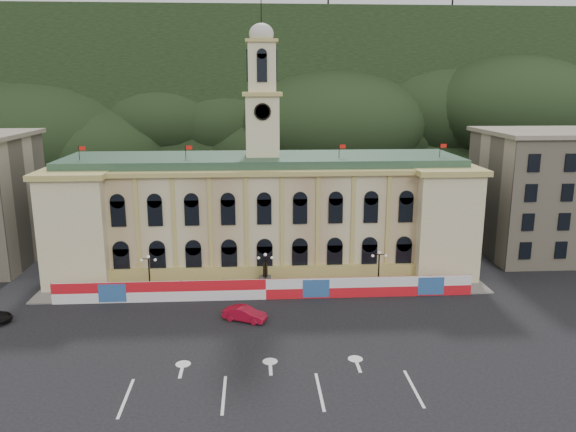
{
  "coord_description": "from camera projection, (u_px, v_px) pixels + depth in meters",
  "views": [
    {
      "loc": [
        -1.3,
        -48.06,
        25.09
      ],
      "look_at": [
        2.83,
        18.0,
        9.49
      ],
      "focal_mm": 35.0,
      "sensor_mm": 36.0,
      "label": 1
    }
  ],
  "objects": [
    {
      "name": "lamp_left",
      "position": [
        149.0,
        272.0,
        67.48
      ],
      "size": [
        1.96,
        0.44,
        5.15
      ],
      "color": "black",
      "rests_on": "ground"
    },
    {
      "name": "pavement",
      "position": [
        265.0,
        290.0,
        69.74
      ],
      "size": [
        56.0,
        5.5,
        0.16
      ],
      "primitive_type": "cube",
      "color": "slate",
      "rests_on": "ground"
    },
    {
      "name": "hoarding_fence",
      "position": [
        266.0,
        289.0,
        66.87
      ],
      "size": [
        50.0,
        0.44,
        2.5
      ],
      "color": "red",
      "rests_on": "ground"
    },
    {
      "name": "lane_markings",
      "position": [
        272.0,
        387.0,
        47.66
      ],
      "size": [
        26.0,
        10.0,
        0.02
      ],
      "primitive_type": null,
      "color": "white",
      "rests_on": "ground"
    },
    {
      "name": "city_hall",
      "position": [
        263.0,
        212.0,
        77.56
      ],
      "size": [
        56.2,
        17.6,
        37.1
      ],
      "color": "beige",
      "rests_on": "ground"
    },
    {
      "name": "ground",
      "position": [
        270.0,
        359.0,
        52.52
      ],
      "size": [
        260.0,
        260.0,
        0.0
      ],
      "primitive_type": "plane",
      "color": "black",
      "rests_on": "ground"
    },
    {
      "name": "red_sedan",
      "position": [
        245.0,
        314.0,
        60.82
      ],
      "size": [
        5.17,
        5.98,
        1.57
      ],
      "primitive_type": "imported",
      "rotation": [
        0.0,
        0.0,
        1.16
      ],
      "color": "maroon",
      "rests_on": "ground"
    },
    {
      "name": "lamp_right",
      "position": [
        379.0,
        267.0,
        69.18
      ],
      "size": [
        1.96,
        0.44,
        5.15
      ],
      "color": "black",
      "rests_on": "ground"
    },
    {
      "name": "side_building_right",
      "position": [
        553.0,
        193.0,
        83.03
      ],
      "size": [
        21.0,
        17.0,
        18.6
      ],
      "color": "tan",
      "rests_on": "ground"
    },
    {
      "name": "hill_ridge",
      "position": [
        257.0,
        103.0,
        166.56
      ],
      "size": [
        230.0,
        80.0,
        64.0
      ],
      "color": "black",
      "rests_on": "ground"
    },
    {
      "name": "lamp_center",
      "position": [
        265.0,
        269.0,
        68.33
      ],
      "size": [
        1.96,
        0.44,
        5.15
      ],
      "color": "black",
      "rests_on": "ground"
    },
    {
      "name": "statue",
      "position": [
        265.0,
        281.0,
        69.73
      ],
      "size": [
        1.4,
        1.4,
        3.72
      ],
      "color": "#595651",
      "rests_on": "ground"
    }
  ]
}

